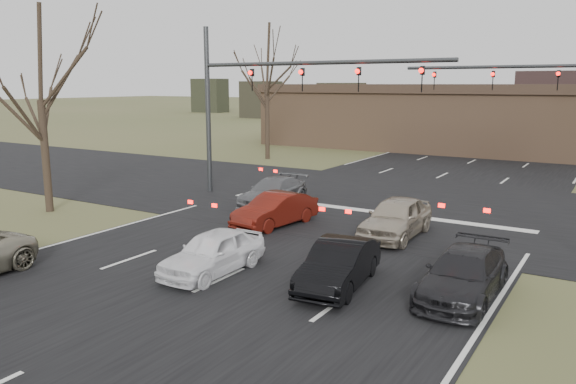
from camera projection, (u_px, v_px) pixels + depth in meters
name	position (u px, v px, depth m)	size (l,w,h in m)	color
ground	(138.00, 319.00, 12.90)	(360.00, 360.00, 0.00)	#4C532C
road_main	(535.00, 132.00, 63.14)	(14.00, 300.00, 0.02)	black
road_cross	(384.00, 203.00, 25.46)	(200.00, 14.00, 0.02)	black
building	(523.00, 119.00, 43.19)	(42.40, 10.40, 5.30)	#856147
mast_arm_near	(263.00, 89.00, 25.51)	(12.12, 0.24, 8.00)	#383A3D
mast_arm_far	(564.00, 90.00, 28.04)	(11.12, 0.24, 8.00)	#383A3D
tree_left_near	(37.00, 52.00, 22.58)	(5.10, 5.10, 8.50)	black
tree_left_far	(267.00, 54.00, 39.11)	(5.70, 5.70, 9.50)	black
car_white_sedan	(213.00, 252.00, 15.93)	(1.46, 3.62, 1.23)	white
car_black_hatch	(339.00, 264.00, 14.85)	(1.30, 3.74, 1.23)	black
car_charcoal_sedan	(463.00, 275.00, 14.11)	(1.68, 4.12, 1.20)	black
car_grey_ahead	(273.00, 192.00, 24.79)	(1.73, 4.25, 1.23)	slate
car_red_ahead	(275.00, 210.00, 21.27)	(1.32, 3.78, 1.24)	#57140C
car_silver_ahead	(396.00, 218.00, 19.70)	(1.66, 4.13, 1.41)	#AEA28D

